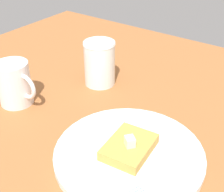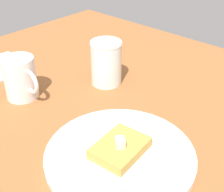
{
  "view_description": "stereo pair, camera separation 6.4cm",
  "coord_description": "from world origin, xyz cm",
  "px_view_note": "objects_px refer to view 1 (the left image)",
  "views": [
    {
      "loc": [
        27.89,
        -31.51,
        41.71
      ],
      "look_at": [
        -3.9,
        12.89,
        7.25
      ],
      "focal_mm": 50.0,
      "sensor_mm": 36.0,
      "label": 1
    },
    {
      "loc": [
        32.9,
        -27.45,
        41.71
      ],
      "look_at": [
        -3.9,
        12.89,
        7.25
      ],
      "focal_mm": 50.0,
      "sensor_mm": 36.0,
      "label": 2
    }
  ],
  "objects_px": {
    "plate": "(129,154)",
    "syrup_jar": "(100,65)",
    "fork": "(161,178)",
    "coffee_mug": "(15,84)"
  },
  "relations": [
    {
      "from": "fork",
      "to": "syrup_jar",
      "type": "relative_size",
      "value": 1.43
    },
    {
      "from": "fork",
      "to": "coffee_mug",
      "type": "relative_size",
      "value": 1.5
    },
    {
      "from": "plate",
      "to": "fork",
      "type": "height_order",
      "value": "fork"
    },
    {
      "from": "plate",
      "to": "syrup_jar",
      "type": "bearing_deg",
      "value": 138.29
    },
    {
      "from": "fork",
      "to": "syrup_jar",
      "type": "height_order",
      "value": "syrup_jar"
    },
    {
      "from": "syrup_jar",
      "to": "coffee_mug",
      "type": "bearing_deg",
      "value": -118.37
    },
    {
      "from": "plate",
      "to": "coffee_mug",
      "type": "height_order",
      "value": "coffee_mug"
    },
    {
      "from": "coffee_mug",
      "to": "plate",
      "type": "bearing_deg",
      "value": -0.62
    },
    {
      "from": "syrup_jar",
      "to": "coffee_mug",
      "type": "relative_size",
      "value": 1.05
    },
    {
      "from": "plate",
      "to": "fork",
      "type": "relative_size",
      "value": 1.71
    }
  ]
}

